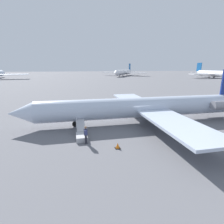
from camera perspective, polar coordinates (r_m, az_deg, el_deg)
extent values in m
plane|color=slate|center=(23.65, 8.82, -3.29)|extent=(600.00, 600.00, 0.00)
cylinder|color=silver|center=(23.12, 9.01, 1.48)|extent=(25.91, 3.36, 2.60)
cone|color=silver|center=(22.47, -27.63, -0.38)|extent=(2.94, 2.63, 2.55)
cube|color=silver|center=(17.94, 20.58, -3.71)|extent=(4.48, 10.97, 0.26)
cube|color=silver|center=(29.79, 6.70, 4.07)|extent=(4.48, 10.97, 0.26)
cylinder|color=gray|center=(27.61, 32.44, 1.91)|extent=(3.16, 1.26, 1.17)
cylinder|color=gray|center=(30.27, 27.68, 3.43)|extent=(3.16, 1.26, 1.17)
cylinder|color=black|center=(22.07, -12.04, -3.85)|extent=(0.65, 0.18, 0.64)
cylinder|color=gray|center=(21.95, -12.10, -2.80)|extent=(0.12, 0.12, 0.20)
cylinder|color=black|center=(23.58, 15.75, -2.90)|extent=(0.65, 0.18, 0.64)
cylinder|color=gray|center=(23.46, 15.82, -1.92)|extent=(0.12, 0.12, 0.20)
cylinder|color=black|center=(25.58, 13.34, -1.40)|extent=(0.65, 0.18, 0.64)
cylinder|color=gray|center=(25.47, 13.39, -0.48)|extent=(0.12, 0.12, 0.20)
cylinder|color=white|center=(135.18, 30.73, 10.71)|extent=(7.56, 34.01, 3.95)
cone|color=white|center=(151.03, 26.17, 11.43)|extent=(4.40, 5.52, 3.87)
cube|color=#145193|center=(150.12, 26.57, 12.97)|extent=(0.91, 5.53, 6.32)
cube|color=white|center=(150.62, 26.29, 11.56)|extent=(11.25, 3.54, 0.20)
cube|color=white|center=(131.23, 27.08, 10.96)|extent=(14.79, 7.81, 0.39)
cylinder|color=black|center=(139.04, 30.32, 9.74)|extent=(0.35, 1.00, 0.98)
cylinder|color=#2D2D33|center=(139.01, 30.36, 10.01)|extent=(0.18, 0.18, 0.31)
cylinder|color=black|center=(136.91, 29.13, 9.85)|extent=(0.35, 1.00, 0.98)
cylinder|color=#2D2D33|center=(136.88, 29.16, 10.11)|extent=(0.18, 0.18, 0.31)
cone|color=silver|center=(152.99, -32.14, 10.75)|extent=(4.25, 4.70, 3.94)
cube|color=silver|center=(125.05, -29.88, 10.56)|extent=(18.72, 7.77, 0.40)
cylinder|color=silver|center=(149.83, 3.85, 12.83)|extent=(24.80, 35.84, 4.00)
cone|color=silver|center=(128.54, 1.24, 12.61)|extent=(5.66, 5.81, 3.92)
cone|color=silver|center=(171.72, 5.84, 12.99)|extent=(6.09, 6.48, 3.92)
cube|color=#145193|center=(170.66, 5.80, 14.39)|extent=(3.27, 4.89, 6.39)
cube|color=silver|center=(171.24, 5.81, 13.12)|extent=(10.73, 8.03, 0.20)
cube|color=silver|center=(149.46, 7.99, 12.61)|extent=(17.58, 14.39, 0.40)
cube|color=silver|center=(154.73, 0.23, 12.80)|extent=(17.58, 14.39, 0.40)
cylinder|color=black|center=(137.43, 2.41, 11.63)|extent=(0.74, 0.97, 0.99)
cylinder|color=#4C4C51|center=(137.40, 2.41, 11.90)|extent=(0.18, 0.18, 0.31)
cylinder|color=black|center=(153.34, 4.89, 11.87)|extent=(0.74, 0.97, 0.99)
cylinder|color=#4C4C51|center=(153.31, 4.89, 12.12)|extent=(0.18, 0.18, 0.31)
cylinder|color=black|center=(154.24, 3.56, 11.91)|extent=(0.74, 0.97, 0.99)
cylinder|color=#4C4C51|center=(154.21, 3.57, 12.15)|extent=(0.18, 0.18, 0.31)
cube|color=#B2B2B7|center=(18.11, -9.87, -8.10)|extent=(1.15, 1.83, 0.50)
cube|color=#B2B2B7|center=(19.78, -10.20, -4.35)|extent=(0.96, 2.26, 0.79)
cube|color=#B2B2B7|center=(19.62, -11.58, -3.03)|extent=(0.12, 2.22, 0.73)
cube|color=#23232D|center=(17.12, -8.50, -8.76)|extent=(0.21, 0.29, 0.85)
cylinder|color=#33384C|center=(16.85, -8.59, -6.42)|extent=(0.36, 0.36, 0.65)
sphere|color=#936B4C|center=(16.69, -8.65, -4.99)|extent=(0.24, 0.24, 0.24)
cube|color=navy|center=(16.58, -8.54, -6.64)|extent=(0.29, 0.19, 0.44)
cube|color=black|center=(16.14, 1.85, -11.71)|extent=(0.49, 0.49, 0.03)
cone|color=orange|center=(16.03, 1.86, -10.89)|extent=(0.38, 0.38, 0.54)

